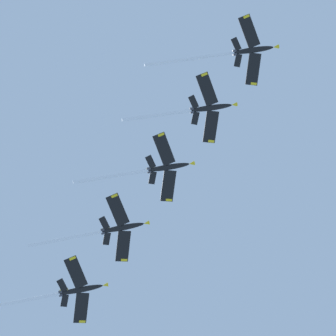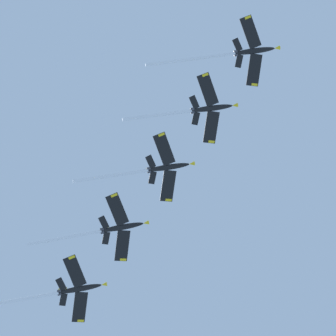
{
  "view_description": "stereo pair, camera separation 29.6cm",
  "coord_description": "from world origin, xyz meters",
  "px_view_note": "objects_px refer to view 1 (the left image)",
  "views": [
    {
      "loc": [
        28.78,
        -1.28,
        1.57
      ],
      "look_at": [
        56.17,
        -12.02,
        160.09
      ],
      "focal_mm": 61.56,
      "sensor_mm": 36.0,
      "label": 1
    },
    {
      "loc": [
        28.89,
        -1.0,
        1.57
      ],
      "look_at": [
        56.17,
        -12.02,
        160.09
      ],
      "focal_mm": 61.56,
      "sensor_mm": 36.0,
      "label": 2
    }
  ],
  "objects_px": {
    "jet_second": "(198,110)",
    "jet_third": "(151,170)",
    "jet_lead": "(236,52)",
    "jet_fourth": "(109,230)",
    "jet_fifth": "(65,293)"
  },
  "relations": [
    {
      "from": "jet_lead",
      "to": "jet_fourth",
      "type": "height_order",
      "value": "jet_lead"
    },
    {
      "from": "jet_third",
      "to": "jet_fourth",
      "type": "xyz_separation_m",
      "value": [
        19.66,
        5.09,
        -3.6
      ]
    },
    {
      "from": "jet_lead",
      "to": "jet_second",
      "type": "relative_size",
      "value": 1.17
    },
    {
      "from": "jet_second",
      "to": "jet_third",
      "type": "relative_size",
      "value": 0.96
    },
    {
      "from": "jet_third",
      "to": "jet_fifth",
      "type": "height_order",
      "value": "jet_third"
    },
    {
      "from": "jet_second",
      "to": "jet_fourth",
      "type": "distance_m",
      "value": 41.79
    },
    {
      "from": "jet_lead",
      "to": "jet_fourth",
      "type": "distance_m",
      "value": 61.38
    },
    {
      "from": "jet_second",
      "to": "jet_lead",
      "type": "bearing_deg",
      "value": -166.55
    },
    {
      "from": "jet_second",
      "to": "jet_third",
      "type": "height_order",
      "value": "jet_second"
    },
    {
      "from": "jet_fourth",
      "to": "jet_fifth",
      "type": "bearing_deg",
      "value": 13.84
    },
    {
      "from": "jet_lead",
      "to": "jet_fifth",
      "type": "distance_m",
      "value": 82.33
    },
    {
      "from": "jet_lead",
      "to": "jet_second",
      "type": "bearing_deg",
      "value": 13.45
    },
    {
      "from": "jet_lead",
      "to": "jet_second",
      "type": "xyz_separation_m",
      "value": [
        18.63,
        4.45,
        -4.31
      ]
    },
    {
      "from": "jet_fifth",
      "to": "jet_fourth",
      "type": "bearing_deg",
      "value": -166.16
    },
    {
      "from": "jet_lead",
      "to": "jet_fifth",
      "type": "relative_size",
      "value": 1.14
    }
  ]
}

